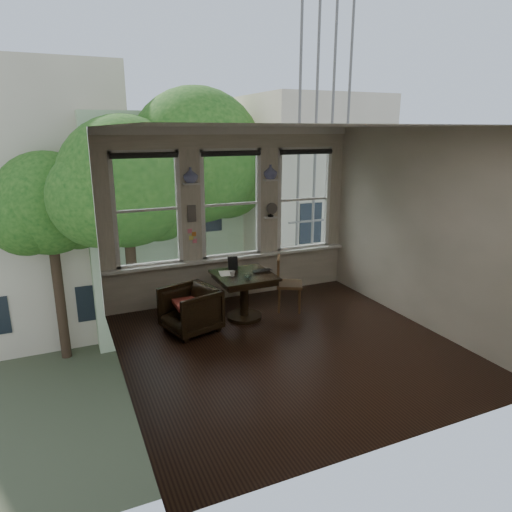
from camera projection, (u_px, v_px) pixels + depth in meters
name	position (u px, v px, depth m)	size (l,w,h in m)	color
ground	(289.00, 347.00, 6.43)	(4.50, 4.50, 0.00)	black
ceiling	(293.00, 126.00, 5.63)	(4.50, 4.50, 0.00)	silver
wall_back	(231.00, 215.00, 8.02)	(4.50, 4.50, 0.00)	beige
wall_front	(410.00, 300.00, 4.05)	(4.50, 4.50, 0.00)	beige
wall_left	(115.00, 263.00, 5.16)	(4.50, 4.50, 0.00)	beige
wall_right	(422.00, 229.00, 6.91)	(4.50, 4.50, 0.00)	beige
window_left	(147.00, 210.00, 7.40)	(1.10, 0.12, 1.90)	white
window_center	(230.00, 204.00, 7.96)	(1.10, 0.12, 1.90)	white
window_right	(303.00, 199.00, 8.53)	(1.10, 0.12, 1.90)	white
shelf_left	(191.00, 184.00, 7.49)	(0.26, 0.16, 0.03)	white
shelf_right	(270.00, 180.00, 8.05)	(0.26, 0.16, 0.03)	white
intercom	(192.00, 213.00, 7.65)	(0.14, 0.06, 0.28)	#59544F
sticky_notes	(192.00, 234.00, 7.74)	(0.16, 0.01, 0.24)	pink
desk_fan	(271.00, 212.00, 8.18)	(0.20, 0.20, 0.24)	#59544F
vase_left	(191.00, 175.00, 7.45)	(0.24, 0.24, 0.25)	silver
vase_right	(270.00, 172.00, 8.01)	(0.24, 0.24, 0.25)	silver
table	(244.00, 296.00, 7.31)	(0.90, 0.90, 0.75)	black
armchair_left	(190.00, 310.00, 6.84)	(0.74, 0.76, 0.69)	black
cushion_red	(190.00, 303.00, 6.81)	(0.45, 0.45, 0.06)	maroon
side_chair_right	(290.00, 284.00, 7.64)	(0.42, 0.42, 0.92)	#472919
laptop	(263.00, 272.00, 7.29)	(0.32, 0.21, 0.03)	black
mug	(232.00, 274.00, 7.10)	(0.09, 0.09, 0.09)	white
drinking_glass	(248.00, 277.00, 6.93)	(0.11, 0.11, 0.09)	white
tablet	(233.00, 263.00, 7.41)	(0.16, 0.02, 0.22)	black
papers	(226.00, 273.00, 7.25)	(0.22, 0.30, 0.00)	silver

